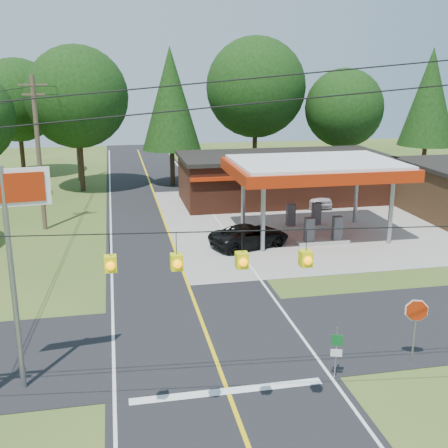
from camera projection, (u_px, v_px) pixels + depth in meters
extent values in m
plane|color=#38531D|center=(209.00, 342.00, 22.04)|extent=(120.00, 120.00, 0.00)
cube|color=black|center=(209.00, 342.00, 22.04)|extent=(8.00, 120.00, 0.02)
cube|color=black|center=(209.00, 342.00, 22.04)|extent=(70.00, 7.00, 0.02)
cube|color=yellow|center=(209.00, 341.00, 22.04)|extent=(0.15, 110.00, 0.00)
cylinder|color=gray|center=(263.00, 217.00, 32.35)|extent=(0.28, 0.28, 4.20)
cylinder|color=gray|center=(243.00, 198.00, 37.07)|extent=(0.28, 0.28, 4.20)
cylinder|color=gray|center=(391.00, 210.00, 33.86)|extent=(0.28, 0.28, 4.20)
cylinder|color=gray|center=(356.00, 193.00, 38.59)|extent=(0.28, 0.28, 4.20)
cube|color=#A32308|center=(315.00, 169.00, 34.87)|extent=(10.60, 7.40, 0.70)
cube|color=white|center=(316.00, 162.00, 34.76)|extent=(10.00, 7.00, 0.25)
cube|color=#9E9B93|center=(323.00, 242.00, 34.30)|extent=(3.20, 0.90, 0.22)
cube|color=#3F3F44|center=(309.00, 230.00, 33.90)|extent=(0.55, 0.45, 1.50)
cube|color=#3F3F44|center=(337.00, 228.00, 34.25)|extent=(0.55, 0.45, 1.50)
cube|color=#9E9B93|center=(303.00, 226.00, 37.70)|extent=(3.20, 0.90, 0.22)
cube|color=#3F3F44|center=(291.00, 215.00, 37.31)|extent=(0.55, 0.45, 1.50)
cube|color=#3F3F44|center=(316.00, 214.00, 37.65)|extent=(0.55, 0.45, 1.50)
cube|color=#4E2416|center=(282.00, 179.00, 45.20)|extent=(16.00, 7.00, 3.50)
cube|color=black|center=(283.00, 156.00, 44.69)|extent=(16.40, 7.40, 0.30)
cube|color=#A32308|center=(297.00, 176.00, 41.54)|extent=(16.00, 0.50, 0.25)
cylinder|color=#473828|center=(39.00, 155.00, 36.19)|extent=(0.30, 0.30, 10.00)
cube|color=#473828|center=(33.00, 85.00, 35.01)|extent=(1.80, 0.12, 0.12)
cube|color=#473828|center=(33.00, 94.00, 35.17)|extent=(1.40, 0.12, 0.12)
cylinder|color=#473828|center=(77.00, 130.00, 52.60)|extent=(0.30, 0.30, 9.50)
cube|color=#D7DA0B|center=(110.00, 264.00, 14.51)|extent=(0.32, 0.32, 0.42)
cube|color=#D7DA0B|center=(177.00, 262.00, 14.65)|extent=(0.32, 0.32, 0.42)
cube|color=#D7DA0B|center=(242.00, 260.00, 14.78)|extent=(0.32, 0.32, 0.42)
cube|color=#D7DA0B|center=(306.00, 258.00, 14.91)|extent=(0.32, 0.32, 0.42)
cylinder|color=#332316|center=(82.00, 164.00, 48.62)|extent=(0.44, 0.44, 4.68)
sphere|color=black|center=(77.00, 97.00, 47.09)|extent=(8.58, 8.58, 8.58)
cylinder|color=#332316|center=(172.00, 162.00, 51.13)|extent=(0.44, 0.44, 4.32)
cone|color=black|center=(171.00, 98.00, 49.62)|extent=(5.28, 5.28, 9.00)
cylinder|color=#332316|center=(255.00, 154.00, 53.49)|extent=(0.44, 0.44, 5.04)
sphere|color=black|center=(256.00, 87.00, 51.84)|extent=(9.24, 9.24, 9.24)
cylinder|color=#332316|center=(341.00, 160.00, 53.26)|extent=(0.44, 0.44, 3.96)
sphere|color=black|center=(344.00, 108.00, 51.97)|extent=(7.26, 7.26, 7.26)
cylinder|color=#332316|center=(424.00, 157.00, 53.79)|extent=(0.44, 0.44, 4.32)
cone|color=black|center=(430.00, 97.00, 52.28)|extent=(5.28, 5.28, 9.00)
cylinder|color=#332316|center=(22.00, 155.00, 55.09)|extent=(0.44, 0.44, 4.32)
sphere|color=black|center=(17.00, 100.00, 53.67)|extent=(7.92, 7.92, 7.92)
imported|color=black|center=(250.00, 236.00, 33.65)|extent=(6.19, 6.19, 1.36)
imported|color=white|center=(314.00, 196.00, 43.95)|extent=(4.57, 4.57, 1.51)
cylinder|color=gray|center=(13.00, 283.00, 17.88)|extent=(0.18, 0.18, 7.55)
cube|color=white|center=(3.00, 188.00, 17.05)|extent=(2.79, 0.41, 1.19)
cube|color=#A32308|center=(2.00, 189.00, 17.00)|extent=(2.46, 0.35, 0.91)
cylinder|color=gray|center=(414.00, 333.00, 20.22)|extent=(0.07, 0.07, 2.35)
cylinder|color=gray|center=(336.00, 353.00, 19.20)|extent=(0.06, 0.06, 1.92)
cube|color=#0C591E|center=(337.00, 340.00, 19.02)|extent=(0.38, 0.15, 0.39)
cube|color=white|center=(336.00, 353.00, 19.15)|extent=(0.38, 0.15, 0.26)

